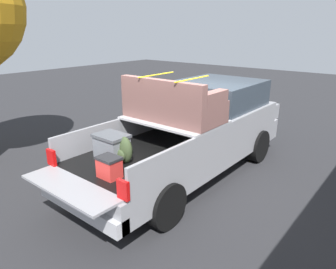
% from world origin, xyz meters
% --- Properties ---
extents(ground_plane, '(40.00, 40.00, 0.00)m').
position_xyz_m(ground_plane, '(0.00, 0.00, 0.00)').
color(ground_plane, '#262628').
extents(pickup_truck, '(6.05, 2.06, 2.23)m').
position_xyz_m(pickup_truck, '(0.38, 0.00, 0.98)').
color(pickup_truck, gray).
rests_on(pickup_truck, ground_plane).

